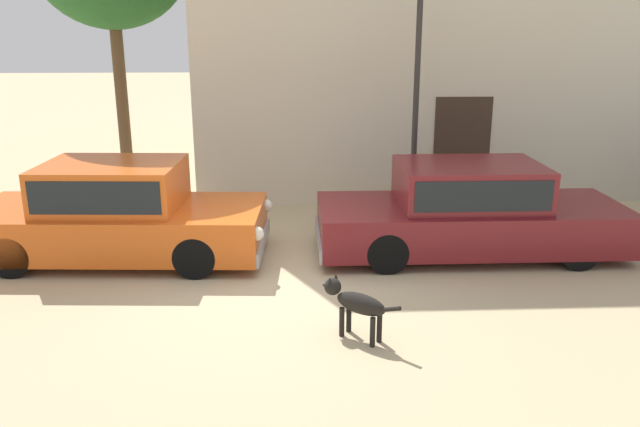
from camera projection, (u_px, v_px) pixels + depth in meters
The scene contains 6 objects.
ground_plane at pixel (276, 280), 8.88m from camera, with size 80.00×80.00×0.00m, color tan.
parked_sedan_nearest at pixel (117, 212), 9.55m from camera, with size 4.54×2.03×1.47m.
parked_sedan_second at pixel (470, 209), 9.76m from camera, with size 4.79×1.78×1.42m.
apartment_block at pixel (523, 17), 15.02m from camera, with size 14.74×6.84×7.16m.
stray_dog_spotted at pixel (354, 302), 7.15m from camera, with size 0.86×0.73×0.67m.
street_lamp at pixel (417, 70), 10.85m from camera, with size 0.22×0.22×4.22m.
Camera 1 is at (0.24, -8.27, 3.43)m, focal length 35.79 mm.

